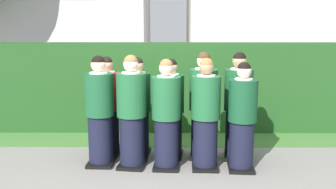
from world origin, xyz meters
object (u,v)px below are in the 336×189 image
at_px(student_front_row_3, 206,117).
at_px(student_front_row_1, 132,114).
at_px(student_front_row_0, 100,114).
at_px(student_in_red_blazer, 108,108).
at_px(student_rear_row_2, 171,111).
at_px(student_front_row_2, 166,117).
at_px(student_front_row_4, 242,119).
at_px(student_rear_row_4, 238,108).
at_px(student_rear_row_3, 203,108).
at_px(student_rear_row_1, 138,109).

bearing_deg(student_front_row_3, student_front_row_1, 176.76).
xyz_separation_m(student_front_row_0, student_in_red_blazer, (0.04, 0.48, -0.03)).
distance_m(student_in_red_blazer, student_rear_row_2, 1.03).
xyz_separation_m(student_front_row_2, student_front_row_4, (1.09, -0.07, -0.02)).
bearing_deg(student_in_red_blazer, student_rear_row_4, -4.75).
distance_m(student_front_row_2, student_rear_row_2, 0.49).
height_order(student_front_row_3, student_rear_row_3, student_rear_row_3).
relative_size(student_front_row_3, student_in_red_blazer, 1.02).
bearing_deg(student_rear_row_4, student_front_row_4, -92.71).
distance_m(student_front_row_0, student_front_row_4, 2.09).
height_order(student_front_row_0, student_front_row_4, student_front_row_0).
xyz_separation_m(student_front_row_1, student_rear_row_1, (0.05, 0.53, -0.04)).
distance_m(student_front_row_0, student_rear_row_2, 1.12).
bearing_deg(student_rear_row_4, student_rear_row_1, 174.64).
xyz_separation_m(student_front_row_0, student_rear_row_2, (1.06, 0.36, -0.04)).
xyz_separation_m(student_rear_row_1, student_rear_row_2, (0.53, -0.10, -0.01)).
xyz_separation_m(student_in_red_blazer, student_rear_row_4, (2.07, -0.17, 0.04)).
xyz_separation_m(student_front_row_4, student_rear_row_1, (-1.55, 0.65, 0.01)).
height_order(student_front_row_2, student_in_red_blazer, student_front_row_2).
bearing_deg(student_in_red_blazer, student_front_row_0, -94.62).
bearing_deg(student_rear_row_2, student_front_row_4, -28.61).
bearing_deg(student_front_row_2, student_front_row_0, 172.55).
relative_size(student_front_row_4, student_in_red_blazer, 0.99).
bearing_deg(student_front_row_3, student_in_red_blazer, 158.00).
xyz_separation_m(student_front_row_3, student_rear_row_2, (-0.50, 0.50, -0.03)).
xyz_separation_m(student_front_row_1, student_front_row_2, (0.51, -0.05, -0.03)).
xyz_separation_m(student_in_red_blazer, student_rear_row_3, (1.53, -0.14, 0.04)).
bearing_deg(student_rear_row_3, student_rear_row_4, -3.38).
distance_m(student_front_row_0, student_rear_row_1, 0.69).
bearing_deg(student_front_row_1, student_in_red_blazer, 128.68).
height_order(student_front_row_1, student_front_row_3, student_front_row_1).
bearing_deg(student_rear_row_1, student_rear_row_3, -6.38).
relative_size(student_front_row_0, student_front_row_2, 1.02).
bearing_deg(student_front_row_3, student_rear_row_2, 135.33).
bearing_deg(student_rear_row_3, student_rear_row_2, 177.67).
xyz_separation_m(student_front_row_2, student_rear_row_2, (0.07, 0.49, -0.02)).
xyz_separation_m(student_front_row_3, student_front_row_4, (0.52, -0.06, -0.02)).
height_order(student_front_row_1, student_rear_row_4, student_rear_row_4).
bearing_deg(student_rear_row_3, student_rear_row_1, 173.62).
xyz_separation_m(student_front_row_2, student_front_row_3, (0.57, -0.01, 0.01)).
bearing_deg(student_rear_row_4, student_front_row_3, -140.92).
relative_size(student_front_row_3, student_rear_row_4, 0.97).
distance_m(student_in_red_blazer, student_rear_row_3, 1.53).
distance_m(student_front_row_3, student_front_row_4, 0.53).
bearing_deg(student_front_row_3, student_front_row_0, 174.91).
height_order(student_front_row_3, student_rear_row_1, student_front_row_3).
distance_m(student_front_row_1, student_front_row_4, 1.60).
bearing_deg(student_front_row_1, student_rear_row_4, 13.23).
height_order(student_in_red_blazer, student_rear_row_1, student_in_red_blazer).
bearing_deg(student_front_row_0, student_in_red_blazer, 85.38).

